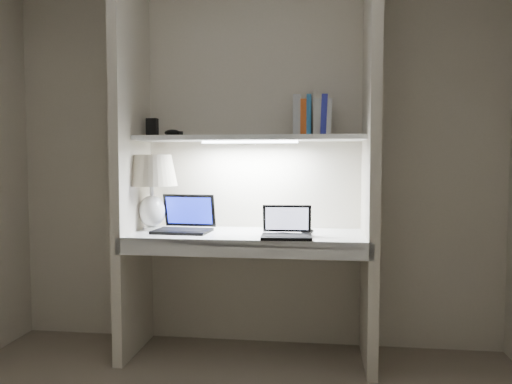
% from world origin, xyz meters
% --- Properties ---
extents(back_wall, '(3.20, 0.01, 2.50)m').
position_xyz_m(back_wall, '(0.00, 1.50, 1.25)').
color(back_wall, beige).
rests_on(back_wall, floor).
extents(alcove_panel_left, '(0.06, 0.55, 2.50)m').
position_xyz_m(alcove_panel_left, '(-0.73, 1.23, 1.25)').
color(alcove_panel_left, beige).
rests_on(alcove_panel_left, floor).
extents(alcove_panel_right, '(0.06, 0.55, 2.50)m').
position_xyz_m(alcove_panel_right, '(0.73, 1.23, 1.25)').
color(alcove_panel_right, beige).
rests_on(alcove_panel_right, floor).
extents(desk, '(1.40, 0.55, 0.04)m').
position_xyz_m(desk, '(0.00, 1.23, 0.75)').
color(desk, white).
rests_on(desk, alcove_panel_left).
extents(desk_apron, '(1.46, 0.03, 0.10)m').
position_xyz_m(desk_apron, '(0.00, 0.96, 0.72)').
color(desk_apron, silver).
rests_on(desk_apron, desk).
extents(shelf, '(1.40, 0.36, 0.03)m').
position_xyz_m(shelf, '(0.00, 1.32, 1.35)').
color(shelf, silver).
rests_on(shelf, back_wall).
extents(strip_light, '(0.60, 0.04, 0.02)m').
position_xyz_m(strip_light, '(0.00, 1.32, 1.33)').
color(strip_light, white).
rests_on(strip_light, shelf).
extents(table_lamp, '(0.33, 0.33, 0.48)m').
position_xyz_m(table_lamp, '(-0.62, 1.28, 1.09)').
color(table_lamp, white).
rests_on(table_lamp, desk).
extents(laptop_main, '(0.35, 0.31, 0.23)m').
position_xyz_m(laptop_main, '(-0.40, 1.25, 0.82)').
color(laptop_main, black).
rests_on(laptop_main, desk).
extents(laptop_netbook, '(0.30, 0.26, 0.18)m').
position_xyz_m(laptop_netbook, '(0.25, 1.09, 0.81)').
color(laptop_netbook, black).
rests_on(laptop_netbook, desk).
extents(speaker, '(0.12, 0.10, 0.14)m').
position_xyz_m(speaker, '(0.16, 1.34, 0.84)').
color(speaker, silver).
rests_on(speaker, desk).
extents(mouse, '(0.09, 0.06, 0.03)m').
position_xyz_m(mouse, '(0.36, 1.25, 0.79)').
color(mouse, black).
rests_on(mouse, desk).
extents(cable_coil, '(0.12, 0.12, 0.01)m').
position_xyz_m(cable_coil, '(0.22, 1.16, 0.78)').
color(cable_coil, black).
rests_on(cable_coil, desk).
extents(sticky_note, '(0.08, 0.08, 0.00)m').
position_xyz_m(sticky_note, '(-0.44, 1.23, 0.77)').
color(sticky_note, '#F0FD35').
rests_on(sticky_note, desk).
extents(book_row, '(0.24, 0.17, 0.25)m').
position_xyz_m(book_row, '(0.38, 1.38, 1.48)').
color(book_row, silver).
rests_on(book_row, shelf).
extents(shelf_box, '(0.07, 0.05, 0.12)m').
position_xyz_m(shelf_box, '(-0.64, 1.36, 1.42)').
color(shelf_box, black).
rests_on(shelf_box, shelf).
extents(shelf_gadget, '(0.10, 0.07, 0.04)m').
position_xyz_m(shelf_gadget, '(-0.50, 1.33, 1.39)').
color(shelf_gadget, black).
rests_on(shelf_gadget, shelf).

